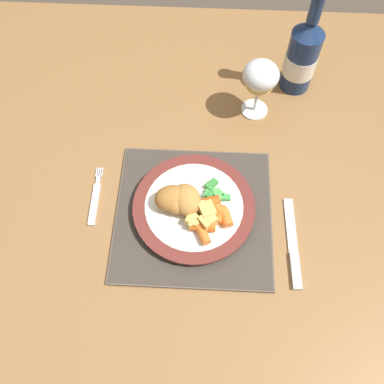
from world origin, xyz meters
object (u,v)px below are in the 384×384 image
bottle (302,55)px  fork (95,200)px  dinner_plate (192,207)px  dining_table (196,189)px  table_knife (293,250)px  wine_glass (261,78)px

bottle → fork: bearing=-141.8°
bottle → dinner_plate: bearing=-123.0°
dining_table → table_knife: table_knife is taller
fork → table_knife: size_ratio=0.71×
dining_table → bottle: size_ratio=5.73×
dinner_plate → table_knife: 0.21m
dining_table → fork: 0.23m
dining_table → wine_glass: size_ratio=10.83×
table_knife → wine_glass: (-0.07, 0.34, 0.10)m
dinner_plate → bottle: size_ratio=0.90×
dinner_plate → fork: size_ratio=1.81×
dinner_plate → dining_table: bearing=87.4°
fork → bottle: 0.54m
wine_glass → bottle: (0.10, 0.08, -0.01)m
fork → wine_glass: wine_glass is taller
dining_table → fork: bearing=-159.0°
dinner_plate → wine_glass: wine_glass is taller
dining_table → wine_glass: 0.28m
dinner_plate → fork: dinner_plate is taller
table_knife → wine_glass: wine_glass is taller
bottle → wine_glass: bearing=-139.1°
dinner_plate → table_knife: dinner_plate is taller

